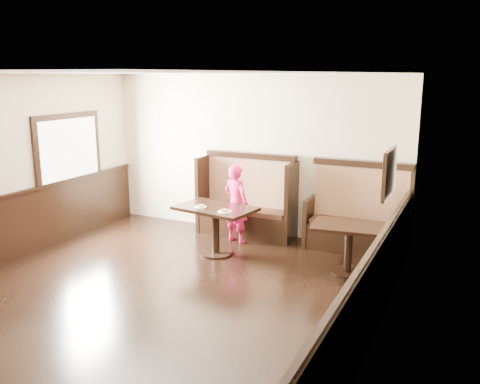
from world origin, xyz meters
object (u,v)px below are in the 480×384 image
Objects in this scene: booth_main at (247,205)px; child at (236,204)px; table_main at (216,218)px; table_neighbor at (349,237)px; booth_neighbor at (358,221)px.

booth_main is 0.48m from child.
table_main is 0.99× the size of child.
table_neighbor is at bearing 179.18° from child.
child reaches higher than table_neighbor.
booth_neighbor is 1.24× the size of child.
booth_neighbor is 1.04m from table_neighbor.
booth_neighbor is (1.95, -0.00, -0.05)m from booth_main.
child is at bearing -89.69° from booth_main.
table_main reaches higher than table_neighbor.
table_neighbor is at bearing -26.65° from booth_main.
child is (0.00, -0.46, 0.14)m from booth_main.
table_main is (-1.97, -1.15, 0.11)m from booth_neighbor.
table_neighbor is (2.05, -1.03, 0.01)m from booth_main.
table_neighbor is at bearing 12.36° from table_main.
booth_main reaches higher than table_neighbor.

